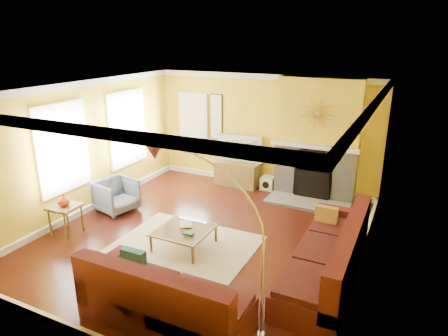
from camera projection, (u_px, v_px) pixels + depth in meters
The scene contains 27 objects.
floor at pixel (204, 236), 7.42m from camera, with size 5.50×6.00×0.02m, color #501B10.
ceiling at pixel (201, 88), 6.57m from camera, with size 5.50×6.00×0.02m, color white.
wall_back at pixel (263, 131), 9.56m from camera, with size 5.50×0.02×2.70m, color yellow.
wall_front at pixel (72, 242), 4.43m from camera, with size 5.50×0.02×2.70m, color yellow.
wall_left at pixel (84, 148), 8.14m from camera, with size 0.02×6.00×2.70m, color yellow.
wall_right at pixel (368, 192), 5.85m from camera, with size 0.02×6.00×2.70m, color yellow.
baseboard at pixel (204, 232), 7.40m from camera, with size 5.50×6.00×0.12m, color white, non-canonical shape.
crown_molding at pixel (201, 92), 6.59m from camera, with size 5.50×6.00×0.12m, color white, non-canonical shape.
window_left_near at pixel (127, 128), 9.19m from camera, with size 0.06×1.22×1.72m, color white.
window_left_far at pixel (62, 148), 7.57m from camera, with size 0.06×1.22×1.72m, color white.
window_back at pixel (194, 117), 10.25m from camera, with size 0.82×0.06×1.22m, color white.
wall_art at pixel (216, 117), 9.97m from camera, with size 0.34×0.04×1.14m, color white.
fireplace at pixel (317, 139), 8.82m from camera, with size 1.80×0.40×2.70m, color gray, non-canonical shape.
mantel at pixel (314, 146), 8.65m from camera, with size 1.92×0.22×0.08m, color white.
hearth at pixel (307, 203), 8.77m from camera, with size 1.80×0.70×0.06m, color gray.
sunburst at pixel (317, 114), 8.44m from camera, with size 0.70×0.04×0.70m, color olive, non-canonical shape.
rug at pixel (186, 245), 7.08m from camera, with size 2.40×1.80×0.02m, color beige.
sectional_sofa at pixel (244, 248), 6.09m from camera, with size 3.17×3.74×0.90m, color #521A1B, non-canonical shape.
coffee_table at pixel (184, 238), 6.95m from camera, with size 0.91×0.91×0.36m, color white, non-canonical shape.
media_console at pixel (237, 174), 9.84m from camera, with size 1.06×0.48×0.58m, color brown.
tv at pixel (238, 149), 9.65m from camera, with size 1.14×0.15×0.66m, color black.
subwoofer at pixel (268, 183), 9.62m from camera, with size 0.31×0.31×0.31m, color white.
armchair at pixel (116, 195), 8.36m from camera, with size 0.74×0.76×0.69m, color slate.
side_table at pixel (66, 219), 7.44m from camera, with size 0.50×0.50×0.55m, color brown, non-canonical shape.
vase at pixel (63, 200), 7.31m from camera, with size 0.23×0.23×0.24m, color red.
book at pixel (180, 224), 7.02m from camera, with size 0.21×0.29×0.03m, color white.
arc_lamp at pixel (212, 249), 4.66m from camera, with size 1.46×0.36×2.33m, color silver, non-canonical shape.
Camera 1 is at (3.25, -5.81, 3.53)m, focal length 32.00 mm.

